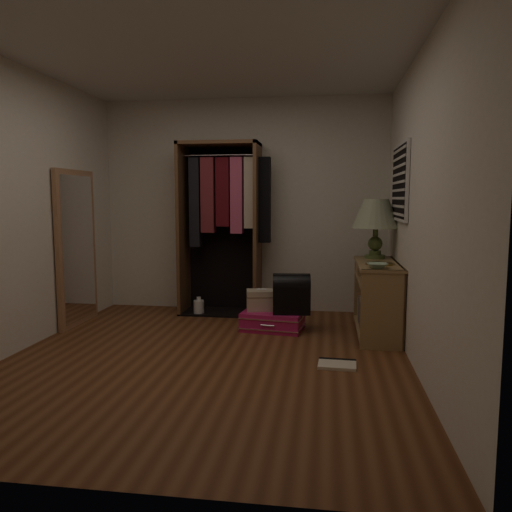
{
  "coord_description": "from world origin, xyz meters",
  "views": [
    {
      "loc": [
        1.02,
        -4.12,
        1.4
      ],
      "look_at": [
        0.3,
        0.95,
        0.8
      ],
      "focal_mm": 35.0,
      "sensor_mm": 36.0,
      "label": 1
    }
  ],
  "objects_px": {
    "table_lamp": "(376,215)",
    "console_bookshelf": "(376,296)",
    "black_bag": "(291,293)",
    "train_case": "(262,300)",
    "pink_suitcase": "(273,320)",
    "floor_mirror": "(77,248)",
    "open_wardrobe": "(223,213)",
    "white_jug": "(199,307)"
  },
  "relations": [
    {
      "from": "black_bag",
      "to": "console_bookshelf",
      "type": "bearing_deg",
      "value": -5.49
    },
    {
      "from": "console_bookshelf",
      "to": "white_jug",
      "type": "distance_m",
      "value": 2.12
    },
    {
      "from": "pink_suitcase",
      "to": "open_wardrobe",
      "type": "bearing_deg",
      "value": 141.17
    },
    {
      "from": "console_bookshelf",
      "to": "black_bag",
      "type": "xyz_separation_m",
      "value": [
        -0.87,
        -0.02,
        0.02
      ]
    },
    {
      "from": "pink_suitcase",
      "to": "train_case",
      "type": "height_order",
      "value": "train_case"
    },
    {
      "from": "console_bookshelf",
      "to": "table_lamp",
      "type": "xyz_separation_m",
      "value": [
        0.0,
        0.32,
        0.82
      ]
    },
    {
      "from": "white_jug",
      "to": "floor_mirror",
      "type": "bearing_deg",
      "value": -153.71
    },
    {
      "from": "floor_mirror",
      "to": "black_bag",
      "type": "distance_m",
      "value": 2.41
    },
    {
      "from": "open_wardrobe",
      "to": "pink_suitcase",
      "type": "xyz_separation_m",
      "value": [
        0.68,
        -0.71,
        -1.12
      ]
    },
    {
      "from": "table_lamp",
      "to": "white_jug",
      "type": "xyz_separation_m",
      "value": [
        -2.03,
        0.25,
        -1.12
      ]
    },
    {
      "from": "floor_mirror",
      "to": "white_jug",
      "type": "relative_size",
      "value": 7.83
    },
    {
      "from": "open_wardrobe",
      "to": "floor_mirror",
      "type": "height_order",
      "value": "open_wardrobe"
    },
    {
      "from": "pink_suitcase",
      "to": "table_lamp",
      "type": "relative_size",
      "value": 1.05
    },
    {
      "from": "console_bookshelf",
      "to": "black_bag",
      "type": "bearing_deg",
      "value": -178.92
    },
    {
      "from": "floor_mirror",
      "to": "console_bookshelf",
      "type": "bearing_deg",
      "value": 0.56
    },
    {
      "from": "floor_mirror",
      "to": "pink_suitcase",
      "type": "distance_m",
      "value": 2.3
    },
    {
      "from": "console_bookshelf",
      "to": "pink_suitcase",
      "type": "bearing_deg",
      "value": 178.45
    },
    {
      "from": "open_wardrobe",
      "to": "white_jug",
      "type": "height_order",
      "value": "open_wardrobe"
    },
    {
      "from": "black_bag",
      "to": "open_wardrobe",
      "type": "bearing_deg",
      "value": 132.77
    },
    {
      "from": "white_jug",
      "to": "open_wardrobe",
      "type": "bearing_deg",
      "value": 31.45
    },
    {
      "from": "pink_suitcase",
      "to": "train_case",
      "type": "distance_m",
      "value": 0.25
    },
    {
      "from": "table_lamp",
      "to": "white_jug",
      "type": "height_order",
      "value": "table_lamp"
    },
    {
      "from": "open_wardrobe",
      "to": "table_lamp",
      "type": "height_order",
      "value": "open_wardrobe"
    },
    {
      "from": "pink_suitcase",
      "to": "train_case",
      "type": "bearing_deg",
      "value": 167.44
    },
    {
      "from": "console_bookshelf",
      "to": "table_lamp",
      "type": "height_order",
      "value": "table_lamp"
    },
    {
      "from": "train_case",
      "to": "white_jug",
      "type": "xyz_separation_m",
      "value": [
        -0.83,
        0.49,
        -0.21
      ]
    },
    {
      "from": "open_wardrobe",
      "to": "floor_mirror",
      "type": "relative_size",
      "value": 1.21
    },
    {
      "from": "pink_suitcase",
      "to": "black_bag",
      "type": "relative_size",
      "value": 1.66
    },
    {
      "from": "black_bag",
      "to": "white_jug",
      "type": "distance_m",
      "value": 1.33
    },
    {
      "from": "floor_mirror",
      "to": "open_wardrobe",
      "type": "bearing_deg",
      "value": 27.28
    },
    {
      "from": "pink_suitcase",
      "to": "black_bag",
      "type": "xyz_separation_m",
      "value": [
        0.2,
        -0.05,
        0.31
      ]
    },
    {
      "from": "floor_mirror",
      "to": "table_lamp",
      "type": "xyz_separation_m",
      "value": [
        3.24,
        0.35,
        0.37
      ]
    },
    {
      "from": "console_bookshelf",
      "to": "open_wardrobe",
      "type": "relative_size",
      "value": 0.55
    },
    {
      "from": "console_bookshelf",
      "to": "black_bag",
      "type": "height_order",
      "value": "console_bookshelf"
    },
    {
      "from": "open_wardrobe",
      "to": "train_case",
      "type": "relative_size",
      "value": 5.73
    },
    {
      "from": "pink_suitcase",
      "to": "table_lamp",
      "type": "xyz_separation_m",
      "value": [
        1.07,
        0.29,
        1.12
      ]
    },
    {
      "from": "table_lamp",
      "to": "white_jug",
      "type": "relative_size",
      "value": 3.05
    },
    {
      "from": "console_bookshelf",
      "to": "floor_mirror",
      "type": "relative_size",
      "value": 0.66
    },
    {
      "from": "table_lamp",
      "to": "console_bookshelf",
      "type": "bearing_deg",
      "value": -90.57
    },
    {
      "from": "black_bag",
      "to": "train_case",
      "type": "bearing_deg",
      "value": 157.74
    },
    {
      "from": "console_bookshelf",
      "to": "pink_suitcase",
      "type": "xyz_separation_m",
      "value": [
        -1.07,
        0.03,
        -0.3
      ]
    },
    {
      "from": "train_case",
      "to": "table_lamp",
      "type": "bearing_deg",
      "value": 0.61
    }
  ]
}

